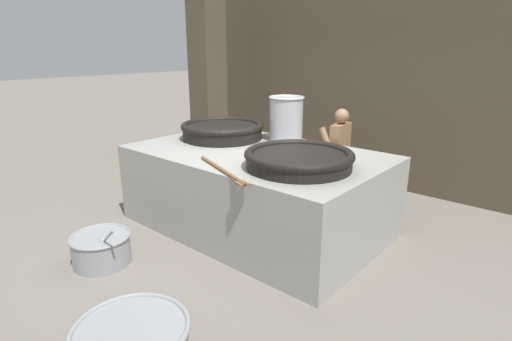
{
  "coord_description": "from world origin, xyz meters",
  "views": [
    {
      "loc": [
        3.19,
        -3.7,
        2.28
      ],
      "look_at": [
        0.0,
        0.0,
        0.77
      ],
      "focal_mm": 28.0,
      "sensor_mm": 36.0,
      "label": 1
    }
  ],
  "objects_px": {
    "stock_pot": "(286,118)",
    "cook": "(339,155)",
    "giant_wok_far": "(299,158)",
    "giant_wok_near": "(222,130)",
    "prep_bowl_vegetables": "(101,248)"
  },
  "relations": [
    {
      "from": "giant_wok_near",
      "to": "giant_wok_far",
      "type": "bearing_deg",
      "value": -16.23
    },
    {
      "from": "cook",
      "to": "prep_bowl_vegetables",
      "type": "xyz_separation_m",
      "value": [
        -1.12,
        -3.13,
        -0.61
      ]
    },
    {
      "from": "stock_pot",
      "to": "giant_wok_far",
      "type": "bearing_deg",
      "value": -47.21
    },
    {
      "from": "giant_wok_far",
      "to": "stock_pot",
      "type": "relative_size",
      "value": 1.94
    },
    {
      "from": "giant_wok_near",
      "to": "giant_wok_far",
      "type": "height_order",
      "value": "giant_wok_near"
    },
    {
      "from": "giant_wok_far",
      "to": "prep_bowl_vegetables",
      "type": "height_order",
      "value": "giant_wok_far"
    },
    {
      "from": "giant_wok_near",
      "to": "prep_bowl_vegetables",
      "type": "xyz_separation_m",
      "value": [
        0.19,
        -2.08,
        -0.97
      ]
    },
    {
      "from": "stock_pot",
      "to": "cook",
      "type": "height_order",
      "value": "stock_pot"
    },
    {
      "from": "giant_wok_near",
      "to": "giant_wok_far",
      "type": "relative_size",
      "value": 0.99
    },
    {
      "from": "giant_wok_near",
      "to": "stock_pot",
      "type": "relative_size",
      "value": 1.91
    },
    {
      "from": "giant_wok_far",
      "to": "prep_bowl_vegetables",
      "type": "xyz_separation_m",
      "value": [
        -1.48,
        -1.59,
        -0.94
      ]
    },
    {
      "from": "prep_bowl_vegetables",
      "to": "giant_wok_far",
      "type": "bearing_deg",
      "value": 47.13
    },
    {
      "from": "stock_pot",
      "to": "cook",
      "type": "xyz_separation_m",
      "value": [
        0.54,
        0.57,
        -0.55
      ]
    },
    {
      "from": "giant_wok_near",
      "to": "prep_bowl_vegetables",
      "type": "bearing_deg",
      "value": -84.81
    },
    {
      "from": "giant_wok_far",
      "to": "stock_pot",
      "type": "height_order",
      "value": "stock_pot"
    }
  ]
}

